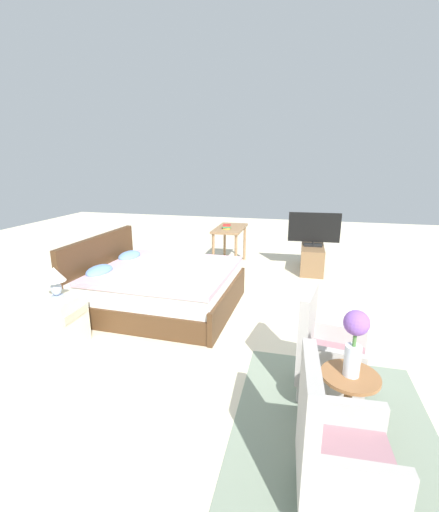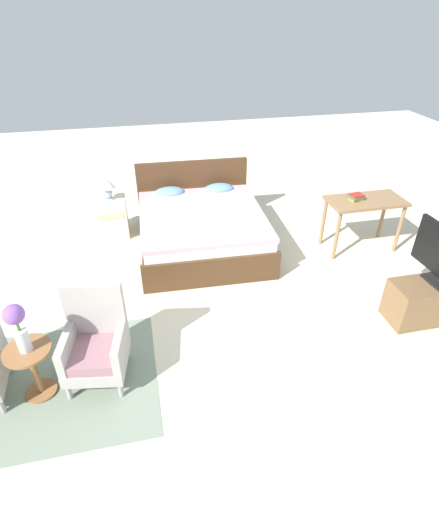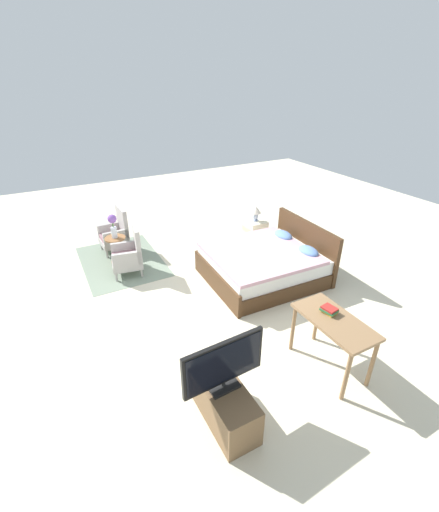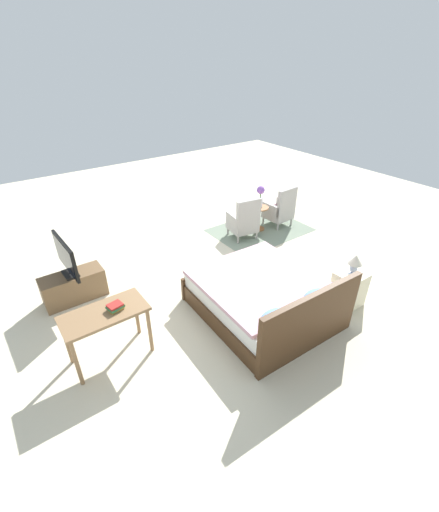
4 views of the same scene
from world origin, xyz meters
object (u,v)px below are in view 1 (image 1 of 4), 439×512
(armchair_by_window_left, at_px, (337,452))
(book_stack, at_px, (227,227))
(vanity_desk, at_px, (230,233))
(table_lamp, at_px, (55,278))
(flower_vase, at_px, (355,336))
(armchair_by_window_right, at_px, (326,352))
(nightstand, at_px, (61,322))
(tv_stand, at_px, (312,258))
(bed, at_px, (159,287))
(tv_flatscreen, at_px, (314,229))
(side_table, at_px, (348,400))

(armchair_by_window_left, xyz_separation_m, book_stack, (4.48, 1.63, 0.41))
(armchair_by_window_left, bearing_deg, vanity_desk, 19.03)
(armchair_by_window_left, relative_size, vanity_desk, 0.88)
(armchair_by_window_left, distance_m, vanity_desk, 4.89)
(table_lamp, bearing_deg, flower_vase, -102.91)
(armchair_by_window_right, xyz_separation_m, flower_vase, (-0.54, -0.12, 0.45))
(nightstand, distance_m, vanity_desk, 3.63)
(flower_vase, relative_size, table_lamp, 1.45)
(flower_vase, height_order, tv_stand, flower_vase)
(bed, distance_m, flower_vase, 2.99)
(nightstand, bearing_deg, tv_flatscreen, -37.73)
(armchair_by_window_left, height_order, armchair_by_window_right, same)
(tv_flatscreen, bearing_deg, flower_vase, -177.71)
(vanity_desk, bearing_deg, tv_stand, -88.96)
(bed, bearing_deg, side_table, -130.07)
(armchair_by_window_left, xyz_separation_m, table_lamp, (1.18, 2.73, 0.42))
(bed, bearing_deg, armchair_by_window_right, -122.43)
(armchair_by_window_left, distance_m, side_table, 0.55)
(flower_vase, bearing_deg, bed, 49.93)
(table_lamp, xyz_separation_m, book_stack, (3.29, -1.10, -0.01))
(nightstand, height_order, tv_flatscreen, tv_flatscreen)
(armchair_by_window_right, height_order, side_table, armchair_by_window_right)
(flower_vase, bearing_deg, armchair_by_window_left, 167.32)
(armchair_by_window_right, bearing_deg, tv_stand, 0.73)
(table_lamp, xyz_separation_m, vanity_desk, (3.44, -1.13, -0.16))
(vanity_desk, distance_m, book_stack, 0.21)
(flower_vase, bearing_deg, nightstand, 77.09)
(side_table, height_order, nightstand, nightstand)
(nightstand, xyz_separation_m, vanity_desk, (3.44, -1.13, 0.35))
(armchair_by_window_right, xyz_separation_m, tv_flatscreen, (3.58, 0.05, 0.41))
(flower_vase, relative_size, book_stack, 2.19)
(bed, height_order, side_table, bed)
(armchair_by_window_left, bearing_deg, flower_vase, -12.68)
(bed, distance_m, armchair_by_window_left, 3.23)
(table_lamp, relative_size, book_stack, 1.51)
(table_lamp, height_order, tv_stand, table_lamp)
(side_table, height_order, tv_stand, side_table)
(bed, height_order, vanity_desk, bed)
(armchair_by_window_left, relative_size, table_lamp, 2.79)
(bed, xyz_separation_m, armchair_by_window_right, (-1.36, -2.13, 0.08))
(bed, distance_m, tv_stand, 3.05)
(nightstand, xyz_separation_m, tv_flatscreen, (3.47, -2.68, 0.50))
(table_lamp, bearing_deg, vanity_desk, -18.25)
(vanity_desk, bearing_deg, tv_flatscreen, -88.87)
(flower_vase, height_order, vanity_desk, flower_vase)
(flower_vase, bearing_deg, book_stack, 23.86)
(armchair_by_window_right, xyz_separation_m, vanity_desk, (3.55, 1.59, 0.26))
(armchair_by_window_left, xyz_separation_m, armchair_by_window_right, (1.07, -0.00, 0.00))
(armchair_by_window_right, bearing_deg, armchair_by_window_left, 179.96)
(tv_stand, bearing_deg, armchair_by_window_right, -179.27)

